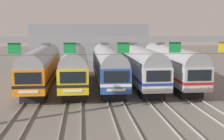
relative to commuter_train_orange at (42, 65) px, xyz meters
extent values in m
plane|color=slate|center=(7.80, 0.00, -2.69)|extent=(160.00, 160.00, 0.00)
cube|color=gray|center=(-0.72, 17.00, -2.61)|extent=(0.07, 70.00, 0.15)
cube|color=gray|center=(0.72, 17.00, -2.61)|extent=(0.07, 70.00, 0.15)
cube|color=gray|center=(3.18, 17.00, -2.61)|extent=(0.07, 70.00, 0.15)
cube|color=gray|center=(4.62, 17.00, -2.61)|extent=(0.07, 70.00, 0.15)
cube|color=gray|center=(7.09, 17.00, -2.61)|extent=(0.07, 70.00, 0.15)
cube|color=gray|center=(8.52, 17.00, -2.61)|extent=(0.07, 70.00, 0.15)
cube|color=gray|center=(10.99, 17.00, -2.61)|extent=(0.07, 70.00, 0.15)
cube|color=gray|center=(12.42, 17.00, -2.61)|extent=(0.07, 70.00, 0.15)
cube|color=gray|center=(14.89, 17.00, -2.61)|extent=(0.07, 70.00, 0.15)
cube|color=gray|center=(16.32, 17.00, -2.61)|extent=(0.07, 70.00, 0.15)
cube|color=orange|center=(0.00, 0.00, -0.46)|extent=(2.85, 18.00, 2.35)
cube|color=black|center=(0.00, 0.00, -0.82)|extent=(2.88, 18.02, 0.28)
cylinder|color=gray|center=(0.00, 0.00, 0.71)|extent=(2.74, 17.64, 2.74)
cube|color=black|center=(0.00, -9.02, 0.01)|extent=(2.28, 0.06, 1.03)
cube|color=silver|center=(0.00, -9.02, -1.21)|extent=(1.71, 0.05, 0.24)
cube|color=black|center=(0.00, -6.30, -2.16)|extent=(2.28, 2.60, 1.05)
cube|color=black|center=(0.00, 6.30, -2.16)|extent=(2.28, 2.60, 1.05)
cube|color=#4C4C51|center=(0.00, 5.04, 2.26)|extent=(1.10, 1.10, 0.20)
cube|color=gold|center=(3.90, 0.00, -0.46)|extent=(2.85, 18.00, 2.35)
cube|color=black|center=(3.90, 0.00, -0.82)|extent=(2.88, 18.02, 0.28)
cylinder|color=gray|center=(3.90, 0.00, 0.71)|extent=(2.74, 17.64, 2.74)
cube|color=black|center=(3.90, -9.02, 0.01)|extent=(2.28, 0.06, 1.03)
cube|color=silver|center=(3.90, -9.02, -1.21)|extent=(1.71, 0.05, 0.24)
cube|color=black|center=(3.90, -6.30, -2.16)|extent=(2.28, 2.60, 1.05)
cube|color=black|center=(3.90, 6.30, -2.16)|extent=(2.28, 2.60, 1.05)
cube|color=#4C4C51|center=(3.90, 5.04, 2.26)|extent=(1.10, 1.10, 0.20)
cube|color=#284C9E|center=(7.80, 0.00, -0.46)|extent=(2.85, 18.00, 2.35)
cube|color=white|center=(7.80, 0.00, -0.82)|extent=(2.88, 18.02, 0.28)
cylinder|color=gray|center=(7.80, 0.00, 0.71)|extent=(2.74, 17.64, 2.74)
cube|color=black|center=(7.80, -9.02, 0.01)|extent=(2.28, 0.06, 1.03)
cube|color=silver|center=(7.80, -9.02, -1.21)|extent=(1.71, 0.05, 0.24)
cube|color=black|center=(7.80, -6.30, -2.16)|extent=(2.28, 2.60, 1.05)
cube|color=black|center=(7.80, 6.30, -2.16)|extent=(2.28, 2.60, 1.05)
cube|color=#4C4C51|center=(7.80, 5.04, 2.26)|extent=(1.10, 1.10, 0.20)
cube|color=silver|center=(11.71, 0.00, -0.46)|extent=(2.85, 18.00, 2.35)
cube|color=navy|center=(11.71, 0.00, -0.82)|extent=(2.88, 18.02, 0.28)
cylinder|color=gray|center=(11.71, 0.00, 0.71)|extent=(2.74, 17.64, 2.74)
cube|color=black|center=(11.71, -9.02, 0.01)|extent=(2.28, 0.06, 1.03)
cube|color=silver|center=(11.71, -9.02, -1.21)|extent=(1.71, 0.05, 0.24)
cube|color=black|center=(11.71, -6.30, -2.16)|extent=(2.28, 2.60, 1.05)
cube|color=black|center=(11.71, 6.30, -2.16)|extent=(2.28, 2.60, 1.05)
cube|color=#4C4C51|center=(11.71, 5.04, 2.26)|extent=(1.10, 1.10, 0.20)
cube|color=#B2B5BA|center=(15.61, 0.00, -0.46)|extent=(2.85, 18.00, 2.35)
cube|color=#B21E1E|center=(15.61, 0.00, -0.82)|extent=(2.88, 18.02, 0.28)
cylinder|color=gray|center=(15.61, 0.00, 0.71)|extent=(2.74, 17.64, 2.74)
cube|color=black|center=(15.61, -9.02, 0.01)|extent=(2.28, 0.06, 1.03)
cube|color=silver|center=(15.61, -9.02, -1.21)|extent=(1.71, 0.05, 0.24)
cube|color=black|center=(15.61, -6.30, -2.16)|extent=(2.28, 2.60, 1.05)
cube|color=black|center=(15.61, 6.30, -2.16)|extent=(2.28, 2.60, 1.05)
cube|color=#4C4C51|center=(15.61, 5.04, 2.26)|extent=(1.10, 1.10, 0.20)
cube|color=gray|center=(7.80, -13.50, 3.56)|extent=(20.41, 0.32, 0.44)
cube|color=#198C3F|center=(0.00, -13.50, 2.94)|extent=(0.90, 0.08, 0.80)
cube|color=#198C3F|center=(3.90, -13.50, 2.94)|extent=(0.90, 0.08, 0.80)
cube|color=#198C3F|center=(7.80, -13.50, 2.94)|extent=(0.90, 0.08, 0.80)
cube|color=#198C3F|center=(11.71, -13.50, 2.94)|extent=(0.90, 0.08, 0.80)
cylinder|color=#3F382D|center=(7.80, -13.50, 2.46)|extent=(20.41, 0.03, 0.03)
cube|color=gray|center=(6.40, 33.65, 1.27)|extent=(26.04, 10.00, 7.91)
camera|label=1|loc=(4.80, -34.61, 4.40)|focal=46.43mm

